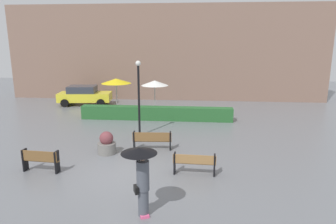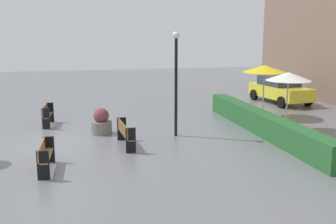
{
  "view_description": "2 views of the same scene",
  "coord_description": "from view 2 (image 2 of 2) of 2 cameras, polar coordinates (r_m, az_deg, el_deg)",
  "views": [
    {
      "loc": [
        2.78,
        -11.26,
        5.17
      ],
      "look_at": [
        1.35,
        4.59,
        1.45
      ],
      "focal_mm": 32.63,
      "sensor_mm": 36.0,
      "label": 1
    },
    {
      "loc": [
        14.7,
        1.0,
        4.09
      ],
      "look_at": [
        -0.55,
        4.59,
        0.93
      ],
      "focal_mm": 42.14,
      "sensor_mm": 36.0,
      "label": 2
    }
  ],
  "objects": [
    {
      "name": "ground_plane",
      "position": [
        15.29,
        -16.57,
        -4.62
      ],
      "size": [
        60.0,
        60.0,
        0.0
      ],
      "primitive_type": "plane",
      "color": "slate"
    },
    {
      "name": "bench_mid_center",
      "position": [
        14.49,
        -6.26,
        -2.92
      ],
      "size": [
        1.89,
        0.45,
        0.89
      ],
      "color": "brown",
      "rests_on": "ground"
    },
    {
      "name": "bench_near_left",
      "position": [
        18.44,
        -17.08,
        -0.21
      ],
      "size": [
        1.54,
        0.43,
        0.91
      ],
      "color": "brown",
      "rests_on": "ground"
    },
    {
      "name": "bench_near_right",
      "position": [
        12.46,
        -17.38,
        -5.83
      ],
      "size": [
        1.7,
        0.41,
        0.85
      ],
      "color": "#9E7242",
      "rests_on": "ground"
    },
    {
      "name": "planter_pot",
      "position": [
        16.42,
        -9.61,
        -1.54
      ],
      "size": [
        0.85,
        0.85,
        1.07
      ],
      "color": "slate",
      "rests_on": "ground"
    },
    {
      "name": "lamp_post",
      "position": [
        15.53,
        1.17,
        5.6
      ],
      "size": [
        0.28,
        0.28,
        4.14
      ],
      "color": "black",
      "rests_on": "ground"
    },
    {
      "name": "patio_umbrella_yellow",
      "position": [
        19.77,
        13.79,
        6.08
      ],
      "size": [
        2.12,
        2.12,
        2.55
      ],
      "color": "silver",
      "rests_on": "ground"
    },
    {
      "name": "patio_umbrella_white",
      "position": [
        17.16,
        17.03,
        4.93
      ],
      "size": [
        1.88,
        1.88,
        2.49
      ],
      "color": "silver",
      "rests_on": "ground"
    },
    {
      "name": "hedge_strip",
      "position": [
        16.67,
        13.46,
        -1.56
      ],
      "size": [
        10.1,
        0.7,
        0.89
      ],
      "primitive_type": "cube",
      "color": "#28602D",
      "rests_on": "ground"
    },
    {
      "name": "parked_car",
      "position": [
        24.3,
        15.86,
        3.22
      ],
      "size": [
        4.37,
        2.34,
        1.57
      ],
      "color": "yellow",
      "rests_on": "ground"
    }
  ]
}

